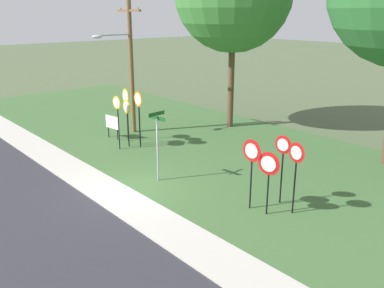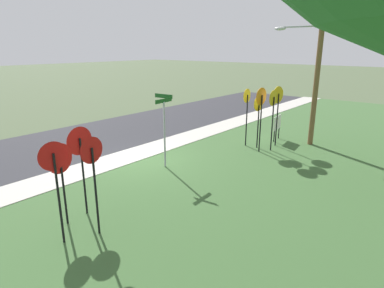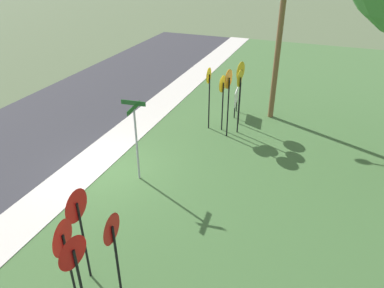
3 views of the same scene
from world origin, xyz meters
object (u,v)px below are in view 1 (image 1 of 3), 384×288
Objects in this scene: street_name_post at (157,140)px; yield_sign_far_right at (268,169)px; stop_sign_far_left at (126,103)px; yield_sign_far_left at (283,154)px; stop_sign_near_left at (138,107)px; yield_sign_near_right at (296,161)px; stop_sign_far_center at (139,107)px; utility_pole at (128,59)px; stop_sign_far_right at (127,113)px; notice_board at (112,123)px; stop_sign_near_right at (117,111)px; yield_sign_near_left at (251,158)px.

yield_sign_far_right is at bearing 6.19° from street_name_post.
yield_sign_far_left is at bearing 9.75° from stop_sign_far_left.
stop_sign_far_left reaches higher than yield_sign_far_left.
yield_sign_near_right is (10.00, -0.51, -0.09)m from stop_sign_near_left.
yield_sign_near_right is at bearing 8.03° from stop_sign_far_left.
street_name_post is (4.11, -1.89, -0.39)m from stop_sign_far_center.
stop_sign_near_left is 3.15m from utility_pole.
street_name_post reaches higher than stop_sign_far_right.
notice_board is at bearing -75.52° from utility_pole.
stop_sign_far_left is at bearing -39.94° from utility_pole.
street_name_post is at bearing -13.98° from stop_sign_near_right.
utility_pole reaches higher than stop_sign_near_right.
utility_pole reaches higher than stop_sign_near_left.
yield_sign_near_left reaches higher than notice_board.
yield_sign_far_left is at bearing 5.97° from stop_sign_far_center.
stop_sign_far_left is at bearing 154.18° from stop_sign_far_right.
yield_sign_far_right is (9.45, -0.54, -0.11)m from stop_sign_far_right.
yield_sign_near_left is 2.02× the size of notice_board.
yield_sign_far_right is 0.29× the size of utility_pole.
yield_sign_far_right is at bearing 6.57° from yield_sign_near_left.
stop_sign_near_right is at bearing -168.01° from yield_sign_near_right.
stop_sign_far_right is 1.09× the size of yield_sign_far_right.
stop_sign_near_left is at bearing 169.42° from yield_sign_near_left.
utility_pole is at bearing 150.19° from street_name_post.
stop_sign_far_center reaches higher than street_name_post.
yield_sign_near_right is 5.65m from street_name_post.
stop_sign_far_left is (-0.86, -0.19, 0.10)m from stop_sign_near_left.
stop_sign_far_left is at bearing 13.07° from notice_board.
yield_sign_far_right is at bearing -118.48° from yield_sign_near_right.
stop_sign_near_left is 1.08× the size of yield_sign_far_left.
stop_sign_far_center reaches higher than notice_board.
stop_sign_far_right is 1.95× the size of notice_board.
street_name_post reaches higher than stop_sign_near_right.
yield_sign_far_left is 1.14× the size of yield_sign_far_right.
yield_sign_far_left is (9.15, 1.10, -0.06)m from stop_sign_near_right.
stop_sign_far_center is 1.13× the size of yield_sign_far_left.
stop_sign_far_left is at bearing 154.51° from street_name_post.
yield_sign_near_right is at bearing 42.82° from yield_sign_far_right.
stop_sign_far_left is at bearing 171.26° from yield_sign_near_left.
yield_sign_near_right is at bearing 12.45° from street_name_post.
notice_board is at bearing -169.51° from stop_sign_far_center.
yield_sign_near_left is (8.29, -1.02, -0.21)m from stop_sign_far_center.
stop_sign_far_left is 10.08m from yield_sign_far_left.
stop_sign_far_left is at bearing 179.32° from stop_sign_far_center.
stop_sign_far_right is 0.85× the size of street_name_post.
notice_board is (-1.83, 0.74, -1.11)m from stop_sign_near_right.
yield_sign_far_left reaches higher than notice_board.
notice_board is (0.37, -1.42, -3.29)m from utility_pole.
yield_sign_near_left is 0.33× the size of utility_pole.
yield_sign_far_left is (10.07, 0.01, -0.20)m from stop_sign_far_left.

